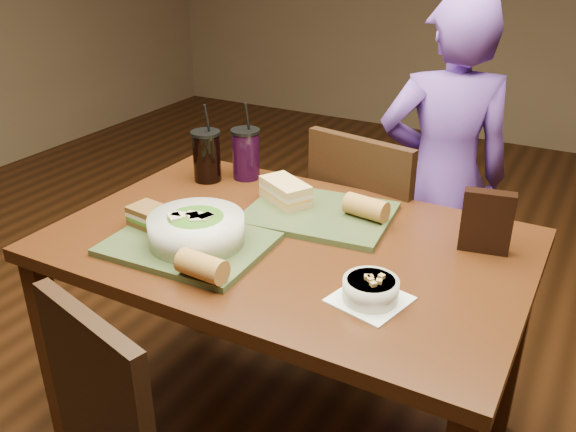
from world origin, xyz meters
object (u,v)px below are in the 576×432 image
(baguette_far, at_px, (366,207))
(cup_berry, at_px, (246,154))
(sandwich_near, at_px, (151,216))
(chip_bag, at_px, (487,222))
(tray_far, at_px, (319,214))
(salad_bowl, at_px, (196,227))
(soup_bowl, at_px, (371,289))
(chair_far, at_px, (366,238))
(dining_table, at_px, (288,267))
(baguette_near, at_px, (202,266))
(diner, at_px, (443,179))
(sandwich_far, at_px, (285,191))
(tray_near, at_px, (189,244))
(cup_cola, at_px, (207,156))

(baguette_far, height_order, cup_berry, cup_berry)
(sandwich_near, xyz_separation_m, chip_bag, (0.85, 0.34, 0.04))
(tray_far, bearing_deg, salad_bowl, -121.32)
(soup_bowl, bearing_deg, chair_far, 112.10)
(dining_table, relative_size, baguette_near, 10.35)
(dining_table, distance_m, tray_far, 0.20)
(tray_far, xyz_separation_m, cup_berry, (-0.36, 0.16, 0.08))
(chair_far, bearing_deg, baguette_near, -95.95)
(diner, xyz_separation_m, cup_berry, (-0.56, -0.50, 0.16))
(diner, distance_m, chip_bag, 0.71)
(dining_table, height_order, sandwich_far, sandwich_far)
(tray_near, bearing_deg, baguette_far, 45.68)
(dining_table, relative_size, baguette_far, 10.24)
(diner, xyz_separation_m, sandwich_near, (-0.57, -0.97, 0.12))
(salad_bowl, xyz_separation_m, cup_berry, (-0.16, 0.49, 0.03))
(sandwich_far, bearing_deg, baguette_near, -84.78)
(chip_bag, bearing_deg, salad_bowl, -162.68)
(chair_far, bearing_deg, sandwich_near, -119.18)
(tray_far, bearing_deg, sandwich_far, 172.98)
(tray_near, bearing_deg, cup_berry, 104.95)
(diner, height_order, baguette_far, diner)
(salad_bowl, relative_size, cup_cola, 0.96)
(salad_bowl, distance_m, baguette_far, 0.50)
(tray_near, relative_size, salad_bowl, 1.63)
(salad_bowl, xyz_separation_m, soup_bowl, (0.51, -0.01, -0.03))
(cup_berry, bearing_deg, tray_near, -75.05)
(dining_table, xyz_separation_m, cup_berry, (-0.35, 0.33, 0.18))
(chair_far, distance_m, sandwich_near, 0.84)
(sandwich_near, relative_size, baguette_far, 1.01)
(tray_near, xyz_separation_m, sandwich_far, (0.10, 0.36, 0.04))
(chair_far, bearing_deg, cup_cola, -147.82)
(sandwich_far, height_order, cup_cola, cup_cola)
(sandwich_far, xyz_separation_m, cup_cola, (-0.34, 0.06, 0.04))
(soup_bowl, bearing_deg, cup_cola, 150.94)
(dining_table, distance_m, cup_berry, 0.51)
(soup_bowl, distance_m, cup_berry, 0.84)
(diner, relative_size, sandwich_far, 7.15)
(tray_far, height_order, salad_bowl, salad_bowl)
(chair_far, distance_m, sandwich_far, 0.48)
(salad_bowl, bearing_deg, sandwich_near, 174.13)
(tray_far, bearing_deg, diner, 73.45)
(tray_near, xyz_separation_m, tray_far, (0.23, 0.34, 0.00))
(baguette_far, relative_size, chip_bag, 0.74)
(tray_near, bearing_deg, soup_bowl, -0.57)
(tray_near, height_order, soup_bowl, soup_bowl)
(baguette_near, relative_size, cup_berry, 0.47)
(baguette_far, xyz_separation_m, cup_cola, (-0.60, 0.05, 0.04))
(chair_far, height_order, soup_bowl, chair_far)
(baguette_near, bearing_deg, tray_near, 137.20)
(sandwich_near, distance_m, cup_berry, 0.48)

